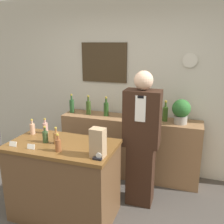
% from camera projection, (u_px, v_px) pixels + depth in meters
% --- Properties ---
extents(back_wall, '(5.20, 0.09, 2.70)m').
position_uv_depth(back_wall, '(128.00, 87.00, 3.90)').
color(back_wall, beige).
rests_on(back_wall, ground_plane).
extents(back_shelf, '(2.10, 0.42, 0.94)m').
position_uv_depth(back_shelf, '(129.00, 147.00, 3.86)').
color(back_shelf, '#8E6642').
rests_on(back_shelf, ground_plane).
extents(display_counter, '(1.22, 0.69, 0.93)m').
position_uv_depth(display_counter, '(64.00, 180.00, 2.93)').
color(display_counter, brown).
rests_on(display_counter, ground_plane).
extents(shopkeeper, '(0.43, 0.27, 1.72)m').
position_uv_depth(shopkeeper, '(142.00, 141.00, 3.08)').
color(shopkeeper, '#331E14').
rests_on(shopkeeper, ground_plane).
extents(potted_plant, '(0.25, 0.25, 0.35)m').
position_uv_depth(potted_plant, '(181.00, 110.00, 3.43)').
color(potted_plant, '#9E998E').
rests_on(potted_plant, back_shelf).
extents(paper_bag, '(0.15, 0.12, 0.30)m').
position_uv_depth(paper_bag, '(98.00, 143.00, 2.46)').
color(paper_bag, tan).
rests_on(paper_bag, display_counter).
extents(tape_dispenser, '(0.09, 0.06, 0.07)m').
position_uv_depth(tape_dispenser, '(98.00, 157.00, 2.43)').
color(tape_dispenser, black).
rests_on(tape_dispenser, display_counter).
extents(price_card_left, '(0.09, 0.02, 0.06)m').
position_uv_depth(price_card_left, '(13.00, 144.00, 2.73)').
color(price_card_left, white).
rests_on(price_card_left, display_counter).
extents(price_card_right, '(0.09, 0.02, 0.06)m').
position_uv_depth(price_card_right, '(31.00, 147.00, 2.66)').
color(price_card_right, white).
rests_on(price_card_right, display_counter).
extents(counter_bottle_0, '(0.06, 0.06, 0.19)m').
position_uv_depth(counter_bottle_0, '(32.00, 128.00, 3.09)').
color(counter_bottle_0, tan).
rests_on(counter_bottle_0, display_counter).
extents(counter_bottle_1, '(0.06, 0.06, 0.19)m').
position_uv_depth(counter_bottle_1, '(45.00, 128.00, 3.12)').
color(counter_bottle_1, tan).
rests_on(counter_bottle_1, display_counter).
extents(counter_bottle_2, '(0.06, 0.06, 0.19)m').
position_uv_depth(counter_bottle_2, '(45.00, 136.00, 2.83)').
color(counter_bottle_2, '#314A29').
rests_on(counter_bottle_2, display_counter).
extents(counter_bottle_3, '(0.06, 0.06, 0.19)m').
position_uv_depth(counter_bottle_3, '(56.00, 137.00, 2.80)').
color(counter_bottle_3, '#9D6837').
rests_on(counter_bottle_3, display_counter).
extents(counter_bottle_4, '(0.06, 0.06, 0.19)m').
position_uv_depth(counter_bottle_4, '(58.00, 145.00, 2.60)').
color(counter_bottle_4, brown).
rests_on(counter_bottle_4, display_counter).
extents(shelf_bottle_0, '(0.08, 0.08, 0.30)m').
position_uv_depth(shelf_bottle_0, '(72.00, 105.00, 4.01)').
color(shelf_bottle_0, '#28532A').
rests_on(shelf_bottle_0, back_shelf).
extents(shelf_bottle_1, '(0.08, 0.08, 0.30)m').
position_uv_depth(shelf_bottle_1, '(88.00, 107.00, 3.91)').
color(shelf_bottle_1, '#344E1E').
rests_on(shelf_bottle_1, back_shelf).
extents(shelf_bottle_2, '(0.08, 0.08, 0.30)m').
position_uv_depth(shelf_bottle_2, '(106.00, 109.00, 3.82)').
color(shelf_bottle_2, '#274D1E').
rests_on(shelf_bottle_2, back_shelf).
extents(shelf_bottle_3, '(0.08, 0.08, 0.30)m').
position_uv_depth(shelf_bottle_3, '(125.00, 110.00, 3.74)').
color(shelf_bottle_3, '#29582A').
rests_on(shelf_bottle_3, back_shelf).
extents(shelf_bottle_4, '(0.08, 0.08, 0.30)m').
position_uv_depth(shelf_bottle_4, '(145.00, 112.00, 3.66)').
color(shelf_bottle_4, '#29501D').
rests_on(shelf_bottle_4, back_shelf).
extents(shelf_bottle_5, '(0.08, 0.08, 0.30)m').
position_uv_depth(shelf_bottle_5, '(165.00, 113.00, 3.57)').
color(shelf_bottle_5, '#34521C').
rests_on(shelf_bottle_5, back_shelf).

